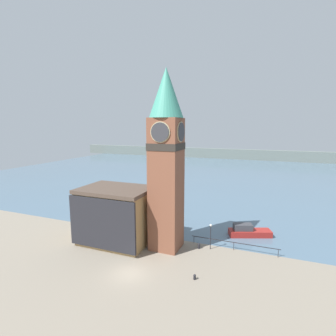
{
  "coord_description": "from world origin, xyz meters",
  "views": [
    {
      "loc": [
        14.08,
        -23.9,
        16.57
      ],
      "look_at": [
        2.45,
        5.75,
        11.43
      ],
      "focal_mm": 28.0,
      "sensor_mm": 36.0,
      "label": 1
    }
  ],
  "objects_px": {
    "mooring_bollard_near": "(195,277)",
    "mooring_bollard_far": "(199,246)",
    "clock_tower": "(166,156)",
    "boat_near": "(248,231)",
    "pier_building": "(116,215)",
    "lamp_post": "(211,231)"
  },
  "relations": [
    {
      "from": "mooring_bollard_far",
      "to": "pier_building",
      "type": "bearing_deg",
      "value": -169.21
    },
    {
      "from": "lamp_post",
      "to": "clock_tower",
      "type": "bearing_deg",
      "value": -164.24
    },
    {
      "from": "clock_tower",
      "to": "pier_building",
      "type": "xyz_separation_m",
      "value": [
        -7.37,
        -0.99,
        -8.66
      ]
    },
    {
      "from": "clock_tower",
      "to": "mooring_bollard_far",
      "type": "height_order",
      "value": "clock_tower"
    },
    {
      "from": "clock_tower",
      "to": "boat_near",
      "type": "distance_m",
      "value": 17.66
    },
    {
      "from": "pier_building",
      "to": "lamp_post",
      "type": "height_order",
      "value": "pier_building"
    },
    {
      "from": "clock_tower",
      "to": "lamp_post",
      "type": "xyz_separation_m",
      "value": [
        5.78,
        1.63,
        -10.14
      ]
    },
    {
      "from": "clock_tower",
      "to": "mooring_bollard_near",
      "type": "distance_m",
      "value": 14.89
    },
    {
      "from": "mooring_bollard_far",
      "to": "boat_near",
      "type": "bearing_deg",
      "value": 49.19
    },
    {
      "from": "clock_tower",
      "to": "mooring_bollard_far",
      "type": "bearing_deg",
      "value": 15.98
    },
    {
      "from": "mooring_bollard_near",
      "to": "lamp_post",
      "type": "distance_m",
      "value": 7.98
    },
    {
      "from": "pier_building",
      "to": "clock_tower",
      "type": "bearing_deg",
      "value": 7.67
    },
    {
      "from": "clock_tower",
      "to": "mooring_bollard_near",
      "type": "relative_size",
      "value": 39.67
    },
    {
      "from": "mooring_bollard_near",
      "to": "lamp_post",
      "type": "height_order",
      "value": "lamp_post"
    },
    {
      "from": "pier_building",
      "to": "mooring_bollard_near",
      "type": "bearing_deg",
      "value": -21.08
    },
    {
      "from": "clock_tower",
      "to": "mooring_bollard_far",
      "type": "distance_m",
      "value": 13.05
    },
    {
      "from": "mooring_bollard_near",
      "to": "lamp_post",
      "type": "relative_size",
      "value": 0.17
    },
    {
      "from": "clock_tower",
      "to": "mooring_bollard_far",
      "type": "xyz_separation_m",
      "value": [
        4.31,
        1.23,
        -12.25
      ]
    },
    {
      "from": "boat_near",
      "to": "lamp_post",
      "type": "relative_size",
      "value": 1.84
    },
    {
      "from": "boat_near",
      "to": "lamp_post",
      "type": "distance_m",
      "value": 8.0
    },
    {
      "from": "mooring_bollard_near",
      "to": "mooring_bollard_far",
      "type": "bearing_deg",
      "value": 101.1
    },
    {
      "from": "pier_building",
      "to": "mooring_bollard_near",
      "type": "relative_size",
      "value": 16.65
    }
  ]
}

